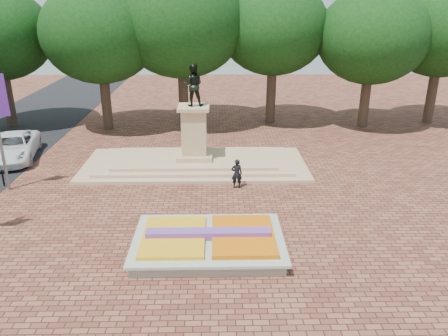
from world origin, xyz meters
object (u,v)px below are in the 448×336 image
(flower_bed, at_px, (209,242))
(monument, at_px, (195,153))
(van, at_px, (13,147))
(pedestrian, at_px, (237,174))

(flower_bed, xyz_separation_m, monument, (-1.03, 10.00, 0.50))
(flower_bed, relative_size, monument, 0.45)
(flower_bed, bearing_deg, monument, 95.87)
(flower_bed, xyz_separation_m, van, (-13.08, 11.57, 0.46))
(flower_bed, height_order, pedestrian, pedestrian)
(monument, bearing_deg, flower_bed, -84.13)
(van, bearing_deg, pedestrian, -31.21)
(pedestrian, bearing_deg, van, -24.18)
(monument, height_order, pedestrian, monument)
(flower_bed, xyz_separation_m, pedestrian, (1.46, 6.50, 0.48))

